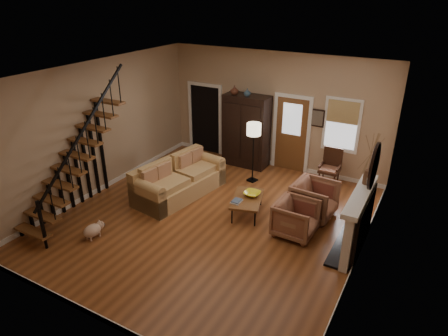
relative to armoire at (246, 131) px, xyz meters
The scene contains 15 objects.
room 1.49m from the armoire, 78.37° to the right, with size 7.00×7.33×3.30m.
staircase 4.94m from the armoire, 115.05° to the right, with size 0.94×2.80×3.20m, color brown, non-canonical shape.
fireplace 4.67m from the armoire, 34.69° to the right, with size 0.33×1.95×2.30m.
armoire is the anchor object (origin of this frame).
vase_a 1.23m from the armoire, 164.05° to the right, with size 0.24×0.24×0.25m, color #4C2619.
vase_b 1.16m from the armoire, 63.43° to the right, with size 0.20×0.20×0.21m, color #334C60.
sofa 2.68m from the armoire, 103.34° to the right, with size 1.05×2.43×0.91m, color tan, non-canonical shape.
coffee_table 2.98m from the armoire, 62.96° to the right, with size 0.65×1.11×0.43m, color brown, non-canonical shape.
bowl 2.81m from the armoire, 60.61° to the right, with size 0.38×0.38×0.09m, color yellow.
books 3.14m from the armoire, 67.49° to the right, with size 0.20×0.28×0.05m, color beige, non-canonical shape.
armchair_left 3.86m from the armoire, 47.42° to the right, with size 0.83×0.86×0.78m, color brown.
armchair_right 3.33m from the armoire, 34.96° to the right, with size 0.91×0.93×0.85m, color brown.
floor_lamp 1.15m from the armoire, 54.22° to the right, with size 0.38×0.38×1.65m, color black, non-canonical shape.
side_chair 2.61m from the armoire, ahead, with size 0.54×0.54×1.02m, color #341C10, non-canonical shape.
dog 5.22m from the armoire, 102.40° to the right, with size 0.27×0.45×0.33m, color #D6B092, non-canonical shape.
Camera 1 is at (4.07, -6.69, 4.88)m, focal length 32.00 mm.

